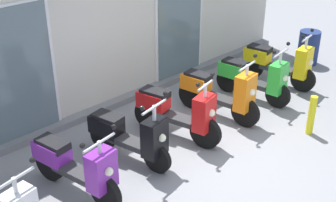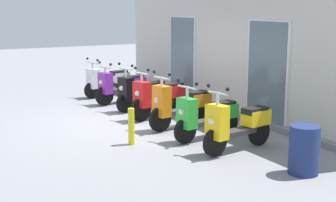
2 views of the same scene
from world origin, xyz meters
TOP-DOWN VIEW (x-y plane):
  - ground_plane at (0.00, 0.00)m, footprint 40.00×40.00m
  - storefront_facade at (0.00, 2.69)m, footprint 9.88×0.50m
  - scooter_purple at (-2.01, 0.76)m, footprint 0.66×1.60m
  - scooter_black at (-0.97, 0.86)m, footprint 0.68×1.53m
  - scooter_red at (0.03, 0.82)m, footprint 0.68×1.63m
  - scooter_orange at (1.08, 0.80)m, footprint 0.62×1.66m
  - scooter_green at (2.10, 0.80)m, footprint 0.62×1.58m
  - scooter_yellow at (3.04, 0.85)m, footprint 0.62×1.64m
  - trash_bin at (4.53, 1.03)m, footprint 0.47×0.47m
  - curb_bollard at (1.75, -0.66)m, footprint 0.12×0.12m

SIDE VIEW (x-z plane):
  - ground_plane at x=0.00m, z-range 0.00..0.00m
  - curb_bollard at x=1.75m, z-range 0.00..0.70m
  - trash_bin at x=4.53m, z-range 0.00..0.77m
  - scooter_black at x=-0.97m, z-range -0.14..1.07m
  - scooter_purple at x=-2.01m, z-range -0.10..1.04m
  - scooter_green at x=2.10m, z-range -0.14..1.08m
  - scooter_red at x=0.03m, z-range -0.12..1.11m
  - scooter_yellow at x=3.04m, z-range -0.13..1.12m
  - scooter_orange at x=1.08m, z-range -0.13..1.13m
  - storefront_facade at x=0.00m, z-range -0.05..3.20m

